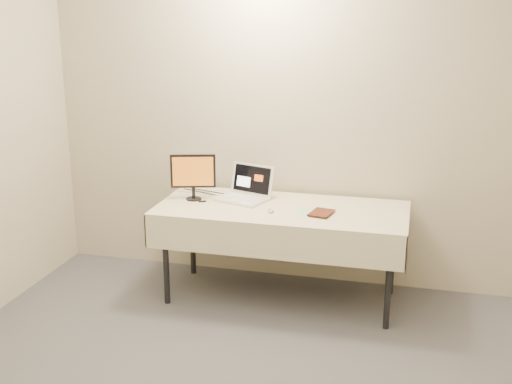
% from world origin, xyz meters
% --- Properties ---
extents(back_wall, '(4.00, 0.10, 2.70)m').
position_xyz_m(back_wall, '(0.00, 2.50, 1.35)').
color(back_wall, beige).
rests_on(back_wall, ground).
extents(table, '(1.86, 0.81, 0.74)m').
position_xyz_m(table, '(0.00, 2.05, 0.68)').
color(table, black).
rests_on(table, ground).
extents(laptop, '(0.45, 0.42, 0.26)m').
position_xyz_m(laptop, '(-0.31, 2.19, 0.80)').
color(laptop, white).
rests_on(laptop, table).
extents(monitor, '(0.34, 0.15, 0.36)m').
position_xyz_m(monitor, '(-0.70, 2.08, 0.95)').
color(monitor, black).
rests_on(monitor, table).
extents(book, '(0.15, 0.05, 0.20)m').
position_xyz_m(book, '(0.24, 1.96, 0.84)').
color(book, maroon).
rests_on(book, table).
extents(alarm_clock, '(0.13, 0.07, 0.05)m').
position_xyz_m(alarm_clock, '(-0.37, 2.33, 0.76)').
color(alarm_clock, black).
rests_on(alarm_clock, table).
extents(clicker, '(0.07, 0.10, 0.02)m').
position_xyz_m(clicker, '(-0.05, 1.92, 0.75)').
color(clicker, '#B6B6B8').
rests_on(clicker, table).
extents(paper_form, '(0.12, 0.26, 0.00)m').
position_xyz_m(paper_form, '(0.19, 1.96, 0.74)').
color(paper_form, '#BAE0B2').
rests_on(paper_form, table).
extents(usb_dongle, '(0.06, 0.04, 0.01)m').
position_xyz_m(usb_dongle, '(-0.62, 2.03, 0.74)').
color(usb_dongle, black).
rests_on(usb_dongle, table).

